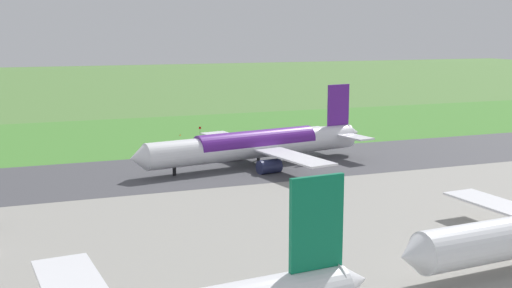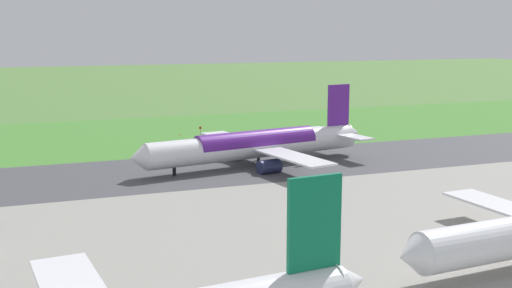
# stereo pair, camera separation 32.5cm
# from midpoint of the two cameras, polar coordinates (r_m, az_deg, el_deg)

# --- Properties ---
(ground_plane) EXTENTS (800.00, 800.00, 0.00)m
(ground_plane) POSITION_cam_midpoint_polar(r_m,az_deg,el_deg) (132.37, 1.37, -1.82)
(ground_plane) COLOR #547F3D
(runway_asphalt) EXTENTS (600.00, 30.87, 0.06)m
(runway_asphalt) POSITION_cam_midpoint_polar(r_m,az_deg,el_deg) (132.37, 1.37, -1.81)
(runway_asphalt) COLOR #47474C
(runway_asphalt) RESTS_ON ground
(apron_concrete) EXTENTS (440.00, 110.00, 0.05)m
(apron_concrete) POSITION_cam_midpoint_polar(r_m,az_deg,el_deg) (77.76, 20.30, -11.14)
(apron_concrete) COLOR gray
(apron_concrete) RESTS_ON ground
(grass_verge_foreground) EXTENTS (600.00, 80.00, 0.04)m
(grass_verge_foreground) POSITION_cam_midpoint_polar(r_m,az_deg,el_deg) (170.20, -3.79, 0.85)
(grass_verge_foreground) COLOR #478534
(grass_verge_foreground) RESTS_ON ground
(airliner_main) EXTENTS (53.92, 44.36, 15.88)m
(airliner_main) POSITION_cam_midpoint_polar(r_m,az_deg,el_deg) (130.46, 0.07, -0.05)
(airliner_main) COLOR white
(airliner_main) RESTS_ON ground
(no_stopping_sign) EXTENTS (0.60, 0.10, 2.72)m
(no_stopping_sign) POSITION_cam_midpoint_polar(r_m,az_deg,el_deg) (166.55, -5.10, 1.18)
(no_stopping_sign) COLOR slate
(no_stopping_sign) RESTS_ON ground
(traffic_cone_orange) EXTENTS (0.40, 0.40, 0.55)m
(traffic_cone_orange) POSITION_cam_midpoint_polar(r_m,az_deg,el_deg) (168.95, -6.87, 0.81)
(traffic_cone_orange) COLOR orange
(traffic_cone_orange) RESTS_ON ground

